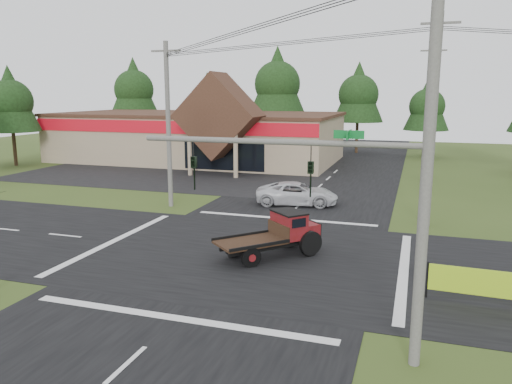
% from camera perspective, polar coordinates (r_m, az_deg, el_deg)
% --- Properties ---
extents(ground, '(120.00, 120.00, 0.00)m').
position_cam_1_polar(ground, '(23.18, -1.17, -7.18)').
color(ground, '#334619').
rests_on(ground, ground).
extents(road_ns, '(12.00, 120.00, 0.02)m').
position_cam_1_polar(road_ns, '(23.17, -1.17, -7.15)').
color(road_ns, black).
rests_on(road_ns, ground).
extents(road_ew, '(120.00, 12.00, 0.02)m').
position_cam_1_polar(road_ew, '(23.17, -1.17, -7.15)').
color(road_ew, black).
rests_on(road_ew, ground).
extents(parking_apron, '(28.00, 14.00, 0.02)m').
position_cam_1_polar(parking_apron, '(45.67, -9.99, 1.86)').
color(parking_apron, black).
rests_on(parking_apron, ground).
extents(cvs_building, '(30.40, 18.20, 9.19)m').
position_cam_1_polar(cvs_building, '(55.50, -6.53, 6.47)').
color(cvs_building, tan).
rests_on(cvs_building, ground).
extents(traffic_signal_mast, '(8.12, 0.24, 7.00)m').
position_cam_1_polar(traffic_signal_mast, '(13.65, 11.61, -1.24)').
color(traffic_signal_mast, '#595651').
rests_on(traffic_signal_mast, ground).
extents(utility_pole_nr, '(2.00, 0.30, 11.00)m').
position_cam_1_polar(utility_pole_nr, '(13.37, 19.00, 3.40)').
color(utility_pole_nr, '#595651').
rests_on(utility_pole_nr, ground).
extents(utility_pole_nw, '(2.00, 0.30, 10.50)m').
position_cam_1_polar(utility_pole_nw, '(32.61, -9.99, 7.67)').
color(utility_pole_nw, '#595651').
rests_on(utility_pole_nw, ground).
extents(utility_pole_ne, '(2.00, 0.30, 11.50)m').
position_cam_1_polar(utility_pole_ne, '(28.81, 19.67, 7.74)').
color(utility_pole_ne, '#595651').
rests_on(utility_pole_ne, ground).
extents(utility_pole_n, '(2.00, 0.30, 11.20)m').
position_cam_1_polar(utility_pole_n, '(42.80, 19.22, 8.51)').
color(utility_pole_n, '#595651').
rests_on(utility_pole_n, ground).
extents(tree_row_a, '(6.72, 6.72, 12.12)m').
position_cam_1_polar(tree_row_a, '(71.27, -13.79, 11.51)').
color(tree_row_a, '#332316').
rests_on(tree_row_a, ground).
extents(tree_row_b, '(5.60, 5.60, 10.10)m').
position_cam_1_polar(tree_row_b, '(68.42, -5.56, 10.67)').
color(tree_row_b, '#332316').
rests_on(tree_row_b, ground).
extents(tree_row_c, '(7.28, 7.28, 13.13)m').
position_cam_1_polar(tree_row_c, '(64.14, 2.46, 12.48)').
color(tree_row_c, '#332316').
rests_on(tree_row_c, ground).
extents(tree_row_d, '(6.16, 6.16, 11.11)m').
position_cam_1_polar(tree_row_d, '(63.18, 11.64, 11.07)').
color(tree_row_d, '#332316').
rests_on(tree_row_d, ground).
extents(tree_row_e, '(5.04, 5.04, 9.09)m').
position_cam_1_polar(tree_row_e, '(60.78, 18.98, 9.43)').
color(tree_row_e, '#332316').
rests_on(tree_row_e, ground).
extents(tree_side_w, '(5.60, 5.60, 10.10)m').
position_cam_1_polar(tree_side_w, '(56.58, -26.30, 9.48)').
color(tree_side_w, '#332316').
rests_on(tree_side_w, ground).
extents(antique_flatbed_truck, '(4.73, 4.88, 2.06)m').
position_cam_1_polar(antique_flatbed_truck, '(22.58, 1.66, -4.95)').
color(antique_flatbed_truck, '#580F0C').
rests_on(antique_flatbed_truck, ground).
extents(roadside_banner, '(3.99, 0.29, 1.36)m').
position_cam_1_polar(roadside_banner, '(19.42, 24.78, -9.83)').
color(roadside_banner, '#99C51A').
rests_on(roadside_banner, ground).
extents(white_pickup, '(5.74, 3.38, 1.50)m').
position_cam_1_polar(white_pickup, '(33.31, 4.71, -0.18)').
color(white_pickup, silver).
rests_on(white_pickup, ground).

